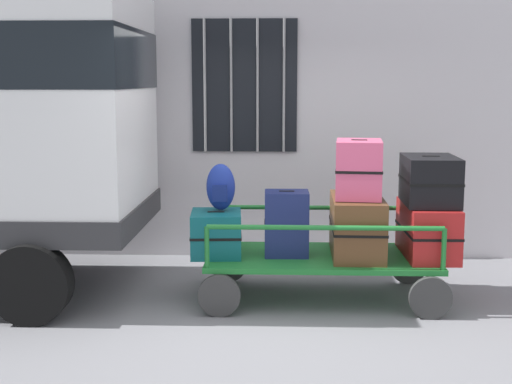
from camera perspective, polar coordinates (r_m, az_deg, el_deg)
name	(u,v)px	position (r m, az deg, el deg)	size (l,w,h in m)	color
ground_plane	(271,317)	(6.34, 1.24, -10.02)	(40.00, 40.00, 0.00)	gray
building_wall	(275,42)	(8.35, 1.56, 11.95)	(12.00, 0.38, 5.00)	silver
luggage_cart	(321,263)	(6.79, 5.26, -5.66)	(2.22, 1.17, 0.43)	#1E722D
cart_railing	(322,222)	(6.70, 5.31, -2.41)	(2.11, 1.03, 0.39)	#1E722D
suitcase_left_bottom	(216,234)	(6.71, -3.21, -3.35)	(0.51, 0.57, 0.42)	#0F5960
suitcase_midleft_bottom	(287,223)	(6.68, 2.47, -2.53)	(0.43, 0.35, 0.62)	navy
suitcase_center_bottom	(357,226)	(6.76, 8.10, -2.72)	(0.50, 0.95, 0.56)	brown
suitcase_center_middle	(359,169)	(6.62, 8.25, 1.85)	(0.47, 0.60, 0.54)	#CC4C72
suitcase_midright_bottom	(428,230)	(6.86, 13.61, -2.98)	(0.47, 0.91, 0.50)	#B21E1E
suitcase_midright_middle	(430,180)	(6.76, 13.79, 0.93)	(0.49, 0.72, 0.45)	black
backpack	(221,187)	(6.70, -2.86, 0.38)	(0.27, 0.22, 0.44)	navy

